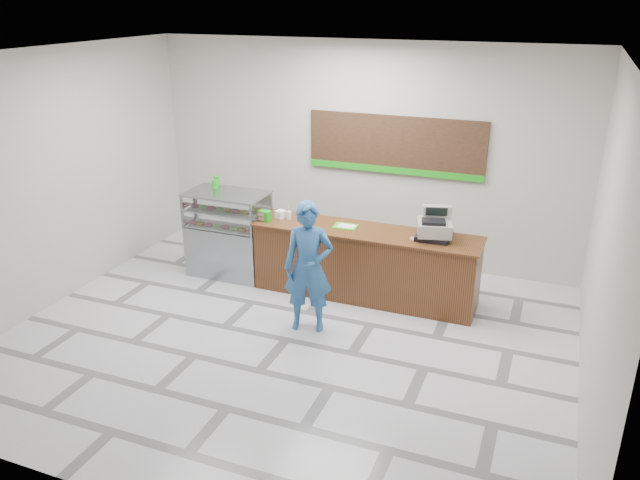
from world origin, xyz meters
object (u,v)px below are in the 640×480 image
at_px(display_case, 228,233).
at_px(cash_register, 435,227).
at_px(sales_counter, 365,264).
at_px(serving_tray, 346,226).
at_px(customer, 308,267).

relative_size(display_case, cash_register, 2.34).
bearing_deg(cash_register, sales_counter, 168.97).
xyz_separation_m(sales_counter, display_case, (-2.22, -0.00, 0.16)).
relative_size(sales_counter, cash_register, 5.74).
bearing_deg(serving_tray, display_case, 179.33).
distance_m(serving_tray, customer, 1.18).
distance_m(display_case, serving_tray, 1.94).
bearing_deg(customer, sales_counter, 55.40).
bearing_deg(cash_register, serving_tray, 167.01).
bearing_deg(serving_tray, cash_register, 0.31).
relative_size(sales_counter, display_case, 2.45).
xyz_separation_m(sales_counter, customer, (-0.40, -1.14, 0.35)).
height_order(sales_counter, customer, customer).
xyz_separation_m(display_case, cash_register, (3.17, 0.06, 0.51)).
bearing_deg(cash_register, customer, -153.05).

